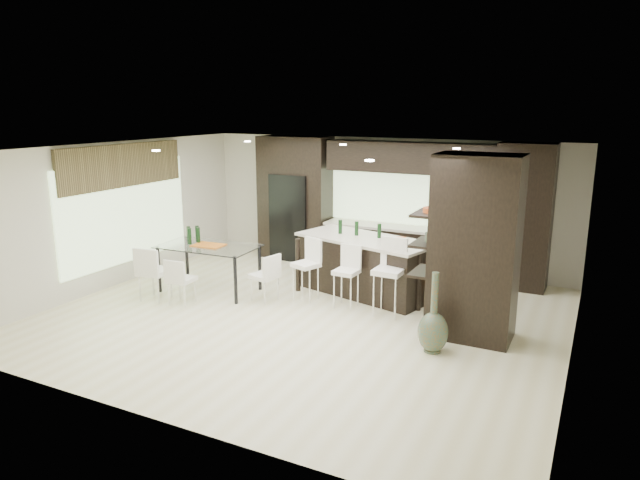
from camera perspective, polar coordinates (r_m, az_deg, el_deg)
The scene contains 22 objects.
ground at distance 9.39m, azimuth -1.66°, elevation -7.60°, with size 8.00×8.00×0.00m, color #F1E8B8.
back_wall at distance 12.13m, azimuth 6.16°, elevation 3.76°, with size 8.00×0.02×2.70m, color beige.
left_wall at distance 11.42m, azimuth -19.70°, elevation 2.44°, with size 0.02×7.00×2.70m, color beige.
right_wall at distance 7.97m, azimuth 24.52°, elevation -2.48°, with size 0.02×7.00×2.70m, color beige.
ceiling at distance 8.79m, azimuth -1.77°, elevation 9.05°, with size 8.00×7.00×0.02m, color white.
window_left at distance 11.52m, azimuth -18.85°, elevation 2.60°, with size 0.04×3.20×1.90m, color #B2D199.
window_back at distance 11.87m, azimuth 8.84°, elevation 4.44°, with size 3.40×0.04×1.20m, color #B2D199.
stone_accent at distance 11.38m, azimuth -19.08°, elevation 7.04°, with size 0.08×3.00×0.80m, color brown.
ceiling_spots at distance 9.02m, azimuth -1.01°, elevation 9.04°, with size 4.00×3.00×0.02m, color white.
back_cabinetry at distance 11.66m, azimuth 7.89°, elevation 3.32°, with size 6.80×0.68×2.70m, color black.
refrigerator at distance 12.65m, azimuth -2.58°, elevation 2.38°, with size 0.90×0.68×1.90m, color black.
partition_column at distance 8.51m, azimuth 15.23°, elevation -0.79°, with size 1.20×0.80×2.70m, color black.
kitchen_island at distance 10.37m, azimuth 4.51°, elevation -2.56°, with size 2.50×1.08×1.04m, color black.
stool_left at distance 9.98m, azimuth -1.42°, elevation -3.61°, with size 0.40×0.40×0.89m, color white.
stool_mid at distance 9.67m, azimuth 2.64°, elevation -4.30°, with size 0.38×0.38×0.86m, color white.
stool_right at distance 9.34m, azimuth 6.87°, elevation -4.49°, with size 0.45×0.45×1.03m, color white.
bench at distance 10.23m, azimuth 9.50°, elevation -4.68°, with size 1.15×0.44×0.44m, color black.
floor_vase at distance 8.05m, azimuth 11.32°, elevation -7.13°, with size 0.42×0.42×1.16m, color #45513A, non-canonical shape.
dining_table at distance 10.69m, azimuth -10.98°, elevation -2.80°, with size 1.79×1.01×0.86m, color white.
chair_near at distance 10.12m, azimuth -13.68°, elevation -4.18°, with size 0.41×0.41×0.75m, color white.
chair_far at distance 10.43m, azimuth -16.19°, elevation -3.39°, with size 0.48×0.48×0.90m, color white.
chair_end at distance 10.04m, azimuth -5.58°, elevation -3.91°, with size 0.42×0.42×0.78m, color white.
Camera 1 is at (4.17, -7.71, 3.36)m, focal length 32.00 mm.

